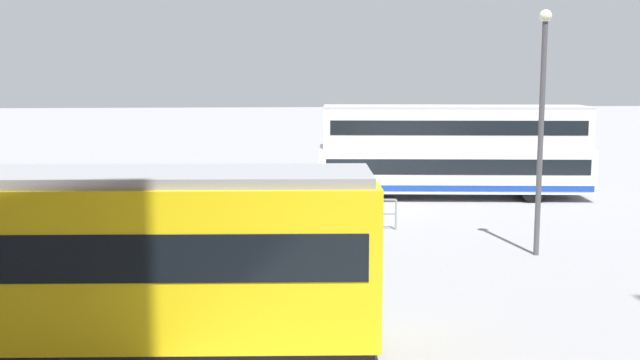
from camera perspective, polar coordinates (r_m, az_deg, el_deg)
The scene contains 7 objects.
ground_plane at distance 31.03m, azimuth 1.64°, elevation -2.03°, with size 160.00×160.00×0.00m, color gray.
double_decker_bus at distance 33.55m, azimuth 9.77°, elevation 2.10°, with size 11.60×3.58×3.93m.
tram_yellow at distance 16.25m, azimuth -18.96°, elevation -5.35°, with size 12.87×3.20×3.53m.
pedestrian_near_railing at distance 26.49m, azimuth -9.04°, elevation -1.73°, with size 0.45×0.45×1.72m.
pedestrian_railing at distance 26.73m, azimuth -2.68°, elevation -2.09°, with size 7.76×0.68×1.08m.
info_sign at distance 26.62m, azimuth -12.09°, elevation -0.41°, with size 1.01×0.15×2.35m.
street_lamp at distance 23.55m, azimuth 15.92°, elevation 4.62°, with size 0.36×0.36×7.17m.
Camera 1 is at (3.03, 30.39, 5.52)m, focal length 43.70 mm.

